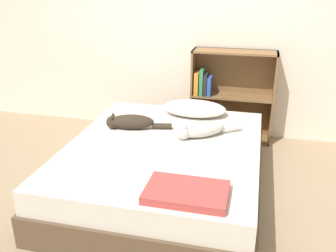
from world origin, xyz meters
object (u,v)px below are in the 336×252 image
object	(u,v)px
cat_dark	(130,122)
bookshelf	(229,93)
pillow	(194,108)
bed	(164,168)
cat_light	(200,129)

from	to	relation	value
cat_dark	bookshelf	size ratio (longest dim) A/B	0.59
pillow	cat_dark	bearing A→B (deg)	-135.77
bed	cat_dark	distance (m)	0.51
bed	cat_dark	xyz separation A→B (m)	(-0.36, 0.24, 0.27)
cat_light	cat_dark	distance (m)	0.61
bookshelf	cat_light	bearing A→B (deg)	-97.84
bed	pillow	bearing A→B (deg)	80.72
bookshelf	bed	bearing A→B (deg)	-107.48
pillow	cat_light	distance (m)	0.51
bed	cat_dark	size ratio (longest dim) A/B	3.27
cat_light	cat_dark	world-z (taller)	cat_light
bed	cat_dark	bearing A→B (deg)	146.27
cat_dark	bookshelf	bearing A→B (deg)	-138.62
cat_light	cat_dark	bearing A→B (deg)	-36.76
cat_dark	pillow	bearing A→B (deg)	-147.33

